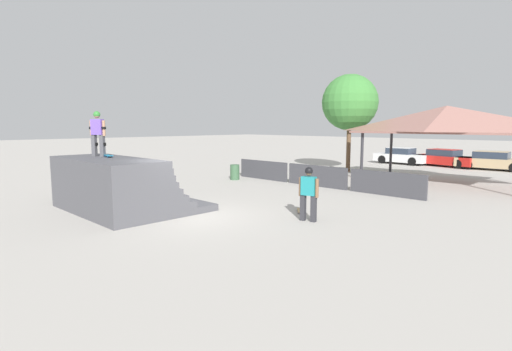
{
  "coord_description": "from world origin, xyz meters",
  "views": [
    {
      "loc": [
        11.13,
        -7.61,
        3.09
      ],
      "look_at": [
        -0.12,
        3.64,
        1.05
      ],
      "focal_mm": 28.0,
      "sensor_mm": 36.0,
      "label": 1
    }
  ],
  "objects_px": {
    "bystander_walking": "(309,189)",
    "skateboard_on_ground": "(301,211)",
    "skateboard_on_deck": "(108,156)",
    "skater_on_deck": "(98,131)",
    "tree_beside_pavilion": "(350,103)",
    "trash_bin": "(235,172)",
    "parked_car_white": "(401,156)",
    "parked_car_tan": "(492,161)",
    "parked_car_red": "(445,158)"
  },
  "relations": [
    {
      "from": "skateboard_on_ground",
      "to": "trash_bin",
      "type": "relative_size",
      "value": 0.88
    },
    {
      "from": "parked_car_red",
      "to": "tree_beside_pavilion",
      "type": "bearing_deg",
      "value": -102.12
    },
    {
      "from": "bystander_walking",
      "to": "trash_bin",
      "type": "distance_m",
      "value": 10.16
    },
    {
      "from": "skater_on_deck",
      "to": "parked_car_tan",
      "type": "distance_m",
      "value": 25.38
    },
    {
      "from": "skateboard_on_deck",
      "to": "trash_bin",
      "type": "bearing_deg",
      "value": 120.44
    },
    {
      "from": "trash_bin",
      "to": "skateboard_on_deck",
      "type": "bearing_deg",
      "value": -73.13
    },
    {
      "from": "trash_bin",
      "to": "bystander_walking",
      "type": "bearing_deg",
      "value": -28.52
    },
    {
      "from": "parked_car_white",
      "to": "parked_car_tan",
      "type": "bearing_deg",
      "value": 3.99
    },
    {
      "from": "bystander_walking",
      "to": "skateboard_on_ground",
      "type": "bearing_deg",
      "value": -53.03
    },
    {
      "from": "skater_on_deck",
      "to": "bystander_walking",
      "type": "bearing_deg",
      "value": -1.02
    },
    {
      "from": "bystander_walking",
      "to": "tree_beside_pavilion",
      "type": "bearing_deg",
      "value": -75.25
    },
    {
      "from": "skater_on_deck",
      "to": "tree_beside_pavilion",
      "type": "height_order",
      "value": "tree_beside_pavilion"
    },
    {
      "from": "skater_on_deck",
      "to": "trash_bin",
      "type": "distance_m",
      "value": 9.15
    },
    {
      "from": "skater_on_deck",
      "to": "skateboard_on_deck",
      "type": "bearing_deg",
      "value": -19.28
    },
    {
      "from": "tree_beside_pavilion",
      "to": "skateboard_on_deck",
      "type": "bearing_deg",
      "value": -89.3
    },
    {
      "from": "skateboard_on_ground",
      "to": "trash_bin",
      "type": "bearing_deg",
      "value": -159.58
    },
    {
      "from": "tree_beside_pavilion",
      "to": "trash_bin",
      "type": "relative_size",
      "value": 7.44
    },
    {
      "from": "parked_car_white",
      "to": "trash_bin",
      "type": "bearing_deg",
      "value": -98.07
    },
    {
      "from": "parked_car_tan",
      "to": "tree_beside_pavilion",
      "type": "bearing_deg",
      "value": -133.9
    },
    {
      "from": "parked_car_tan",
      "to": "skater_on_deck",
      "type": "bearing_deg",
      "value": -110.01
    },
    {
      "from": "tree_beside_pavilion",
      "to": "parked_car_white",
      "type": "relative_size",
      "value": 1.54
    },
    {
      "from": "trash_bin",
      "to": "parked_car_red",
      "type": "distance_m",
      "value": 16.82
    },
    {
      "from": "tree_beside_pavilion",
      "to": "parked_car_tan",
      "type": "bearing_deg",
      "value": 50.42
    },
    {
      "from": "parked_car_white",
      "to": "parked_car_red",
      "type": "relative_size",
      "value": 0.87
    },
    {
      "from": "trash_bin",
      "to": "parked_car_tan",
      "type": "xyz_separation_m",
      "value": [
        8.84,
        15.75,
        0.18
      ]
    },
    {
      "from": "parked_car_white",
      "to": "skateboard_on_ground",
      "type": "bearing_deg",
      "value": -73.28
    },
    {
      "from": "bystander_walking",
      "to": "parked_car_red",
      "type": "relative_size",
      "value": 0.37
    },
    {
      "from": "skater_on_deck",
      "to": "skateboard_on_ground",
      "type": "height_order",
      "value": "skater_on_deck"
    },
    {
      "from": "bystander_walking",
      "to": "skateboard_on_ground",
      "type": "xyz_separation_m",
      "value": [
        -0.99,
        0.85,
        -0.97
      ]
    },
    {
      "from": "skater_on_deck",
      "to": "skateboard_on_deck",
      "type": "height_order",
      "value": "skater_on_deck"
    },
    {
      "from": "parked_car_tan",
      "to": "bystander_walking",
      "type": "bearing_deg",
      "value": -94.15
    },
    {
      "from": "skateboard_on_deck",
      "to": "parked_car_red",
      "type": "xyz_separation_m",
      "value": [
        3.11,
        24.32,
        -1.37
      ]
    },
    {
      "from": "skateboard_on_ground",
      "to": "tree_beside_pavilion",
      "type": "xyz_separation_m",
      "value": [
        -5.54,
        11.91,
        4.44
      ]
    },
    {
      "from": "bystander_walking",
      "to": "parked_car_white",
      "type": "relative_size",
      "value": 0.43
    },
    {
      "from": "bystander_walking",
      "to": "parked_car_white",
      "type": "distance_m",
      "value": 21.27
    },
    {
      "from": "tree_beside_pavilion",
      "to": "parked_car_tan",
      "type": "distance_m",
      "value": 10.88
    },
    {
      "from": "skateboard_on_deck",
      "to": "tree_beside_pavilion",
      "type": "relative_size",
      "value": 0.13
    },
    {
      "from": "parked_car_red",
      "to": "parked_car_tan",
      "type": "distance_m",
      "value": 3.16
    },
    {
      "from": "bystander_walking",
      "to": "skateboard_on_ground",
      "type": "height_order",
      "value": "bystander_walking"
    },
    {
      "from": "skateboard_on_deck",
      "to": "skateboard_on_ground",
      "type": "relative_size",
      "value": 1.12
    },
    {
      "from": "skateboard_on_ground",
      "to": "parked_car_white",
      "type": "distance_m",
      "value": 20.17
    },
    {
      "from": "skater_on_deck",
      "to": "skateboard_on_ground",
      "type": "bearing_deg",
      "value": 8.37
    },
    {
      "from": "skater_on_deck",
      "to": "skateboard_on_ground",
      "type": "xyz_separation_m",
      "value": [
        5.91,
        4.6,
        -2.81
      ]
    },
    {
      "from": "parked_car_white",
      "to": "parked_car_red",
      "type": "height_order",
      "value": "same"
    },
    {
      "from": "skateboard_on_deck",
      "to": "skateboard_on_ground",
      "type": "bearing_deg",
      "value": 53.68
    },
    {
      "from": "skateboard_on_deck",
      "to": "parked_car_white",
      "type": "relative_size",
      "value": 0.21
    },
    {
      "from": "skater_on_deck",
      "to": "parked_car_tan",
      "type": "bearing_deg",
      "value": 44.77
    },
    {
      "from": "trash_bin",
      "to": "parked_car_white",
      "type": "xyz_separation_m",
      "value": [
        2.52,
        15.44,
        0.18
      ]
    },
    {
      "from": "bystander_walking",
      "to": "trash_bin",
      "type": "bearing_deg",
      "value": -40.88
    },
    {
      "from": "skateboard_on_deck",
      "to": "tree_beside_pavilion",
      "type": "bearing_deg",
      "value": 104.27
    }
  ]
}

